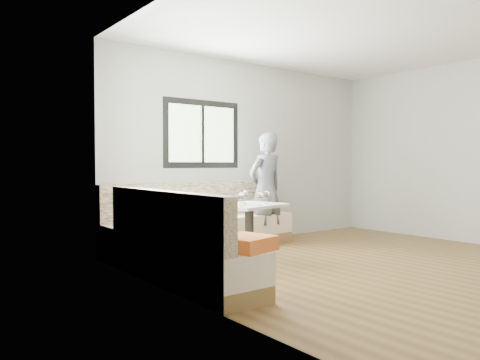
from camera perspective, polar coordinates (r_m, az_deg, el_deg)
name	(u,v)px	position (r m, az deg, el deg)	size (l,w,h in m)	color
room	(374,147)	(5.67, 16.05, 3.91)	(5.01, 5.01, 2.81)	brown
banquette	(194,235)	(5.85, -5.61, -6.69)	(2.90, 2.83, 0.95)	brown
table	(249,218)	(5.96, 1.13, -4.64)	(0.98, 0.83, 0.70)	black
person	(266,188)	(7.07, 3.17, -1.03)	(0.61, 0.40, 1.68)	#575961
olive_ramekin	(242,203)	(5.82, 0.30, -2.86)	(0.10, 0.10, 0.04)	white
wine_glass_a	(241,196)	(5.62, 0.13, -2.02)	(0.08, 0.08, 0.17)	white
wine_glass_b	(260,196)	(5.75, 2.45, -1.93)	(0.08, 0.08, 0.17)	white
wine_glass_c	(267,194)	(6.00, 3.27, -1.77)	(0.08, 0.08, 0.17)	white
wine_glass_d	(245,194)	(6.04, 0.62, -1.74)	(0.08, 0.08, 0.17)	white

